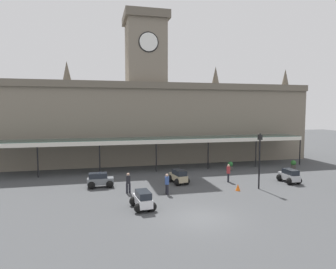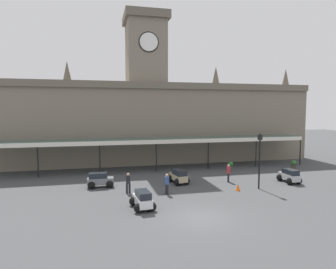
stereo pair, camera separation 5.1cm
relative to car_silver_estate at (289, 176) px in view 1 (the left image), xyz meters
name	(u,v)px [view 1 (the left image)]	position (x,y,z in m)	size (l,w,h in m)	color
ground_plane	(200,218)	(-11.13, -6.66, -0.56)	(140.00, 140.00, 0.00)	#404143
station_building	(146,118)	(-11.13, 14.64, 5.16)	(43.18, 7.03, 18.90)	slate
entrance_canopy	(154,139)	(-11.13, 8.91, 2.87)	(36.33, 3.26, 3.58)	#38564C
car_silver_estate	(289,176)	(0.00, 0.00, 0.00)	(1.57, 2.27, 1.27)	#B2B5BA
car_white_estate	(143,201)	(-14.38, -4.09, 0.00)	(1.68, 2.33, 1.27)	silver
car_beige_estate	(179,177)	(-10.12, 2.12, 0.00)	(1.79, 2.37, 1.27)	tan
car_grey_estate	(100,181)	(-17.19, 2.37, 0.00)	(2.27, 1.58, 1.27)	slate
pedestrian_beside_cars	(167,183)	(-11.98, -1.12, 0.34)	(0.34, 0.39, 1.67)	black
pedestrian_crossing_forecourt	(228,172)	(-5.44, 1.52, 0.34)	(0.34, 0.37, 1.67)	black
pedestrian_near_entrance	(128,182)	(-14.97, -0.09, 0.34)	(0.39, 0.34, 1.67)	black
victorian_lamppost	(260,154)	(-3.93, -1.33, 2.42)	(0.30, 0.30, 4.80)	black
traffic_cone	(238,187)	(-5.94, -1.44, -0.28)	(0.40, 0.40, 0.57)	orange
planter_forecourt_centre	(230,166)	(-2.82, 6.59, -0.07)	(0.60, 0.60, 0.96)	#47423D
planter_by_canopy	(293,164)	(4.63, 5.67, -0.07)	(0.60, 0.60, 0.96)	#47423D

